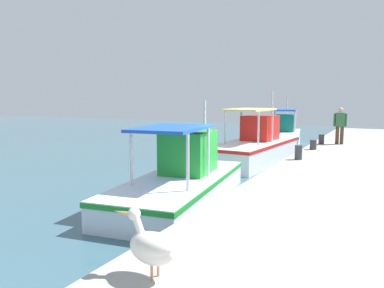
{
  "coord_description": "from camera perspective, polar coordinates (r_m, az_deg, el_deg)",
  "views": [
    {
      "loc": [
        -10.14,
        -3.17,
        2.96
      ],
      "look_at": [
        1.32,
        2.86,
        1.34
      ],
      "focal_mm": 35.09,
      "sensor_mm": 36.0,
      "label": 1
    }
  ],
  "objects": [
    {
      "name": "fishing_boat_second",
      "position": [
        10.72,
        -1.65,
        -5.44
      ],
      "size": [
        6.33,
        3.02,
        2.85
      ],
      "color": "white",
      "rests_on": "ground"
    },
    {
      "name": "fishing_boat_third",
      "position": [
        17.24,
        9.46,
        -0.43
      ],
      "size": [
        6.31,
        2.6,
        3.22
      ],
      "color": "white",
      "rests_on": "ground"
    },
    {
      "name": "fishing_boat_fourth",
      "position": [
        23.48,
        13.85,
        1.29
      ],
      "size": [
        5.67,
        2.8,
        3.04
      ],
      "color": "white",
      "rests_on": "ground"
    },
    {
      "name": "pelican",
      "position": [
        4.67,
        -6.13,
        -15.07
      ],
      "size": [
        0.42,
        0.96,
        0.82
      ],
      "color": "tan",
      "rests_on": "quay_pier"
    },
    {
      "name": "fisherman_standing",
      "position": [
        18.53,
        21.58,
        2.83
      ],
      "size": [
        0.3,
        0.58,
        1.69
      ],
      "color": "#4C3823",
      "rests_on": "quay_pier"
    },
    {
      "name": "mooring_bollard_nearest",
      "position": [
        13.53,
        15.88,
        -1.24
      ],
      "size": [
        0.26,
        0.26,
        0.5
      ],
      "primitive_type": "cylinder",
      "color": "#333338",
      "rests_on": "quay_pier"
    },
    {
      "name": "mooring_bollard_second",
      "position": [
        16.3,
        17.94,
        -0.11
      ],
      "size": [
        0.27,
        0.27,
        0.4
      ],
      "primitive_type": "cylinder",
      "color": "#333338",
      "rests_on": "quay_pier"
    },
    {
      "name": "mooring_bollard_third",
      "position": [
        18.34,
        19.06,
        0.69
      ],
      "size": [
        0.25,
        0.25,
        0.44
      ],
      "primitive_type": "cylinder",
      "color": "#333338",
      "rests_on": "quay_pier"
    }
  ]
}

